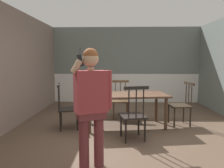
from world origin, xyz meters
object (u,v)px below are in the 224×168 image
object	(u,v)px
chair_near_window	(121,100)
person_figure	(91,100)
chair_at_table_head	(181,104)
chair_opposite_corner	(67,108)
chair_by_doorway	(133,115)
dining_table	(126,98)

from	to	relation	value
chair_near_window	person_figure	world-z (taller)	person_figure
chair_at_table_head	chair_opposite_corner	distance (m)	2.63
chair_by_doorway	person_figure	world-z (taller)	person_figure
chair_near_window	chair_at_table_head	xyz separation A→B (m)	(1.41, -0.64, 0.02)
chair_near_window	person_figure	bearing A→B (deg)	79.76
dining_table	chair_near_window	size ratio (longest dim) A/B	2.00
chair_at_table_head	chair_opposite_corner	size ratio (longest dim) A/B	1.00
chair_near_window	chair_by_doorway	world-z (taller)	chair_by_doorway
chair_at_table_head	person_figure	bearing A→B (deg)	131.78
chair_by_doorway	chair_near_window	bearing A→B (deg)	84.80
dining_table	chair_by_doorway	bearing A→B (deg)	-81.86
chair_near_window	dining_table	bearing A→B (deg)	96.20
chair_opposite_corner	dining_table	bearing A→B (deg)	85.02
chair_near_window	chair_opposite_corner	size ratio (longest dim) A/B	0.97
dining_table	chair_by_doorway	size ratio (longest dim) A/B	1.85
chair_at_table_head	chair_opposite_corner	bearing A→B (deg)	91.22
dining_table	chair_by_doorway	distance (m)	0.85
chair_at_table_head	chair_opposite_corner	world-z (taller)	same
dining_table	chair_at_table_head	size ratio (longest dim) A/B	1.94
chair_opposite_corner	person_figure	size ratio (longest dim) A/B	0.60
chair_near_window	chair_at_table_head	size ratio (longest dim) A/B	0.97
dining_table	chair_near_window	xyz separation A→B (m)	(-0.11, 0.82, -0.20)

